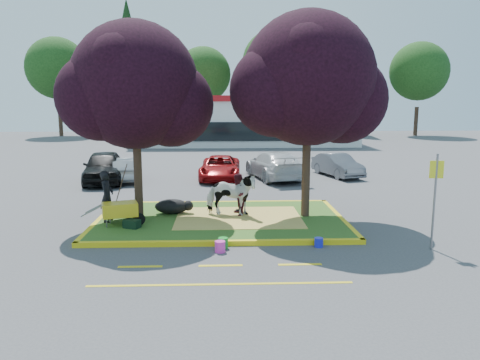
{
  "coord_description": "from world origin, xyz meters",
  "views": [
    {
      "loc": [
        0.06,
        -15.36,
        4.12
      ],
      "look_at": [
        0.67,
        0.5,
        1.36
      ],
      "focal_mm": 35.0,
      "sensor_mm": 36.0,
      "label": 1
    }
  ],
  "objects_px": {
    "calf": "(172,206)",
    "sign_post": "(435,191)",
    "bucket_green": "(223,243)",
    "car_silver": "(126,169)",
    "car_black": "(104,167)",
    "wheelbarrow": "(120,210)",
    "handler": "(107,196)",
    "cow": "(231,195)",
    "bucket_pink": "(220,247)",
    "bucket_blue": "(319,242)"
  },
  "relations": [
    {
      "from": "cow",
      "to": "bucket_pink",
      "type": "bearing_deg",
      "value": -176.55
    },
    {
      "from": "bucket_green",
      "to": "bucket_pink",
      "type": "xyz_separation_m",
      "value": [
        -0.08,
        -0.33,
        0.0
      ]
    },
    {
      "from": "handler",
      "to": "sign_post",
      "type": "relative_size",
      "value": 0.63
    },
    {
      "from": "bucket_pink",
      "to": "bucket_blue",
      "type": "xyz_separation_m",
      "value": [
        2.78,
        0.34,
        -0.02
      ]
    },
    {
      "from": "cow",
      "to": "bucket_blue",
      "type": "height_order",
      "value": "cow"
    },
    {
      "from": "wheelbarrow",
      "to": "bucket_pink",
      "type": "height_order",
      "value": "wheelbarrow"
    },
    {
      "from": "calf",
      "to": "bucket_blue",
      "type": "height_order",
      "value": "calf"
    },
    {
      "from": "bucket_green",
      "to": "wheelbarrow",
      "type": "bearing_deg",
      "value": 148.39
    },
    {
      "from": "sign_post",
      "to": "calf",
      "type": "bearing_deg",
      "value": 159.03
    },
    {
      "from": "handler",
      "to": "wheelbarrow",
      "type": "distance_m",
      "value": 0.8
    },
    {
      "from": "calf",
      "to": "bucket_pink",
      "type": "relative_size",
      "value": 3.86
    },
    {
      "from": "handler",
      "to": "bucket_blue",
      "type": "bearing_deg",
      "value": -105.14
    },
    {
      "from": "sign_post",
      "to": "bucket_green",
      "type": "relative_size",
      "value": 8.86
    },
    {
      "from": "cow",
      "to": "sign_post",
      "type": "height_order",
      "value": "sign_post"
    },
    {
      "from": "calf",
      "to": "handler",
      "type": "xyz_separation_m",
      "value": [
        -1.99,
        -0.97,
        0.58
      ]
    },
    {
      "from": "cow",
      "to": "bucket_green",
      "type": "height_order",
      "value": "cow"
    },
    {
      "from": "cow",
      "to": "bucket_blue",
      "type": "relative_size",
      "value": 6.66
    },
    {
      "from": "cow",
      "to": "sign_post",
      "type": "bearing_deg",
      "value": -112.31
    },
    {
      "from": "cow",
      "to": "bucket_green",
      "type": "xyz_separation_m",
      "value": [
        -0.27,
        -3.09,
        -0.74
      ]
    },
    {
      "from": "bucket_pink",
      "to": "bucket_blue",
      "type": "distance_m",
      "value": 2.8
    },
    {
      "from": "cow",
      "to": "wheelbarrow",
      "type": "bearing_deg",
      "value": 116.67
    },
    {
      "from": "bucket_green",
      "to": "bucket_pink",
      "type": "height_order",
      "value": "bucket_pink"
    },
    {
      "from": "calf",
      "to": "wheelbarrow",
      "type": "bearing_deg",
      "value": -155.02
    },
    {
      "from": "bucket_green",
      "to": "sign_post",
      "type": "bearing_deg",
      "value": -3.01
    },
    {
      "from": "wheelbarrow",
      "to": "bucket_green",
      "type": "relative_size",
      "value": 6.43
    },
    {
      "from": "bucket_pink",
      "to": "bucket_blue",
      "type": "bearing_deg",
      "value": 7.07
    },
    {
      "from": "car_silver",
      "to": "car_black",
      "type": "bearing_deg",
      "value": 11.1
    },
    {
      "from": "bucket_green",
      "to": "car_black",
      "type": "bearing_deg",
      "value": 118.79
    },
    {
      "from": "cow",
      "to": "car_silver",
      "type": "bearing_deg",
      "value": 42.03
    },
    {
      "from": "calf",
      "to": "wheelbarrow",
      "type": "xyz_separation_m",
      "value": [
        -1.46,
        -1.47,
        0.25
      ]
    },
    {
      "from": "cow",
      "to": "car_black",
      "type": "height_order",
      "value": "cow"
    },
    {
      "from": "calf",
      "to": "bucket_pink",
      "type": "bearing_deg",
      "value": -86.15
    },
    {
      "from": "bucket_green",
      "to": "bucket_pink",
      "type": "relative_size",
      "value": 0.98
    },
    {
      "from": "bucket_green",
      "to": "bucket_blue",
      "type": "bearing_deg",
      "value": 0.34
    },
    {
      "from": "bucket_green",
      "to": "car_black",
      "type": "height_order",
      "value": "car_black"
    },
    {
      "from": "handler",
      "to": "bucket_green",
      "type": "bearing_deg",
      "value": -117.69
    },
    {
      "from": "sign_post",
      "to": "car_silver",
      "type": "bearing_deg",
      "value": 138.51
    },
    {
      "from": "handler",
      "to": "bucket_pink",
      "type": "xyz_separation_m",
      "value": [
        3.68,
        -2.83,
        -0.83
      ]
    },
    {
      "from": "handler",
      "to": "bucket_blue",
      "type": "xyz_separation_m",
      "value": [
        6.46,
        -2.49,
        -0.85
      ]
    },
    {
      "from": "bucket_green",
      "to": "bucket_pink",
      "type": "distance_m",
      "value": 0.34
    },
    {
      "from": "bucket_pink",
      "to": "handler",
      "type": "bearing_deg",
      "value": 142.46
    },
    {
      "from": "cow",
      "to": "wheelbarrow",
      "type": "xyz_separation_m",
      "value": [
        -3.52,
        -1.1,
        -0.23
      ]
    },
    {
      "from": "wheelbarrow",
      "to": "car_silver",
      "type": "bearing_deg",
      "value": 83.37
    },
    {
      "from": "handler",
      "to": "bucket_pink",
      "type": "bearing_deg",
      "value": -121.62
    },
    {
      "from": "calf",
      "to": "bucket_green",
      "type": "relative_size",
      "value": 3.95
    },
    {
      "from": "calf",
      "to": "sign_post",
      "type": "bearing_deg",
      "value": -46.78
    },
    {
      "from": "bucket_green",
      "to": "car_silver",
      "type": "xyz_separation_m",
      "value": [
        -4.92,
        11.19,
        0.45
      ]
    },
    {
      "from": "handler",
      "to": "bucket_pink",
      "type": "relative_size",
      "value": 5.44
    },
    {
      "from": "car_black",
      "to": "cow",
      "type": "bearing_deg",
      "value": -60.02
    },
    {
      "from": "bucket_blue",
      "to": "bucket_pink",
      "type": "bearing_deg",
      "value": -172.93
    }
  ]
}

